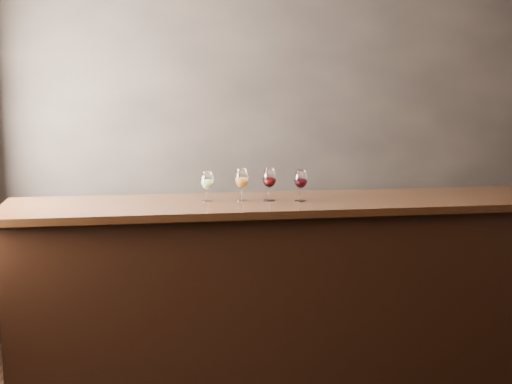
{
  "coord_description": "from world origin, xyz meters",
  "views": [
    {
      "loc": [
        -0.72,
        -2.81,
        1.84
      ],
      "look_at": [
        -0.59,
        1.42,
        1.24
      ],
      "focal_mm": 50.0,
      "sensor_mm": 36.0,
      "label": 1
    }
  ],
  "objects_px": {
    "back_bar_shelf": "(413,297)",
    "glass_red_a": "(269,179)",
    "glass_amber": "(242,179)",
    "bar_counter": "(289,299)",
    "glass_red_b": "(301,180)",
    "glass_white": "(207,181)"
  },
  "relations": [
    {
      "from": "back_bar_shelf",
      "to": "glass_red_a",
      "type": "bearing_deg",
      "value": -149.52
    },
    {
      "from": "back_bar_shelf",
      "to": "glass_amber",
      "type": "xyz_separation_m",
      "value": [
        -1.22,
        -0.61,
        0.92
      ]
    },
    {
      "from": "glass_amber",
      "to": "glass_red_a",
      "type": "bearing_deg",
      "value": -1.75
    },
    {
      "from": "bar_counter",
      "to": "glass_red_b",
      "type": "height_order",
      "value": "glass_red_b"
    },
    {
      "from": "bar_counter",
      "to": "glass_amber",
      "type": "xyz_separation_m",
      "value": [
        -0.29,
        -0.01,
        0.75
      ]
    },
    {
      "from": "bar_counter",
      "to": "glass_red_a",
      "type": "relative_size",
      "value": 16.66
    },
    {
      "from": "back_bar_shelf",
      "to": "glass_white",
      "type": "distance_m",
      "value": 1.81
    },
    {
      "from": "bar_counter",
      "to": "glass_white",
      "type": "distance_m",
      "value": 0.89
    },
    {
      "from": "glass_amber",
      "to": "glass_white",
      "type": "bearing_deg",
      "value": -173.45
    },
    {
      "from": "glass_white",
      "to": "glass_red_a",
      "type": "xyz_separation_m",
      "value": [
        0.37,
        0.02,
        0.01
      ]
    },
    {
      "from": "glass_red_b",
      "to": "glass_red_a",
      "type": "bearing_deg",
      "value": 173.76
    },
    {
      "from": "back_bar_shelf",
      "to": "glass_red_b",
      "type": "height_order",
      "value": "glass_red_b"
    },
    {
      "from": "bar_counter",
      "to": "back_bar_shelf",
      "type": "xyz_separation_m",
      "value": [
        0.93,
        0.61,
        -0.17
      ]
    },
    {
      "from": "back_bar_shelf",
      "to": "glass_white",
      "type": "height_order",
      "value": "glass_white"
    },
    {
      "from": "back_bar_shelf",
      "to": "glass_red_a",
      "type": "height_order",
      "value": "glass_red_a"
    },
    {
      "from": "back_bar_shelf",
      "to": "glass_red_b",
      "type": "distance_m",
      "value": 1.41
    },
    {
      "from": "glass_red_a",
      "to": "glass_red_b",
      "type": "height_order",
      "value": "glass_red_a"
    },
    {
      "from": "back_bar_shelf",
      "to": "glass_red_b",
      "type": "bearing_deg",
      "value": -143.54
    },
    {
      "from": "bar_counter",
      "to": "glass_white",
      "type": "height_order",
      "value": "glass_white"
    },
    {
      "from": "back_bar_shelf",
      "to": "glass_red_a",
      "type": "distance_m",
      "value": 1.53
    },
    {
      "from": "bar_counter",
      "to": "back_bar_shelf",
      "type": "bearing_deg",
      "value": 25.22
    },
    {
      "from": "glass_red_a",
      "to": "glass_white",
      "type": "bearing_deg",
      "value": -177.14
    }
  ]
}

